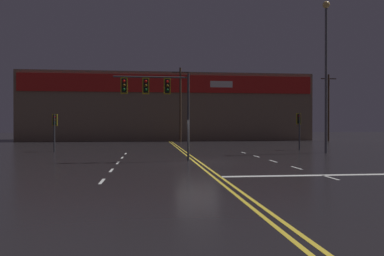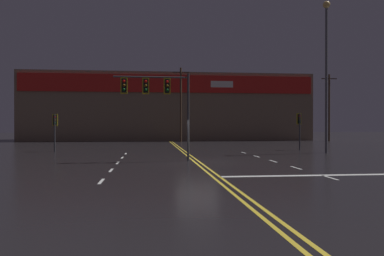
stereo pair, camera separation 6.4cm
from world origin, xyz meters
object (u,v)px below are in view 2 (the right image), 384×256
at_px(traffic_signal_median, 156,92).
at_px(streetlight_near_right, 326,59).
at_px(traffic_signal_corner_northeast, 299,123).
at_px(traffic_signal_corner_northwest, 55,124).

bearing_deg(traffic_signal_median, streetlight_near_right, 21.77).
height_order(traffic_signal_median, streetlight_near_right, streetlight_near_right).
xyz_separation_m(traffic_signal_corner_northeast, streetlight_near_right, (0.70, -3.69, 5.02)).
height_order(traffic_signal_median, traffic_signal_corner_northwest, traffic_signal_median).
height_order(traffic_signal_median, traffic_signal_corner_northeast, traffic_signal_median).
relative_size(traffic_signal_corner_northwest, streetlight_near_right, 0.26).
relative_size(traffic_signal_median, traffic_signal_corner_northeast, 1.64).
bearing_deg(traffic_signal_corner_northwest, traffic_signal_corner_northeast, -0.76).
bearing_deg(traffic_signal_corner_northwest, traffic_signal_median, -48.68).
bearing_deg(traffic_signal_median, traffic_signal_corner_northeast, 35.37).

